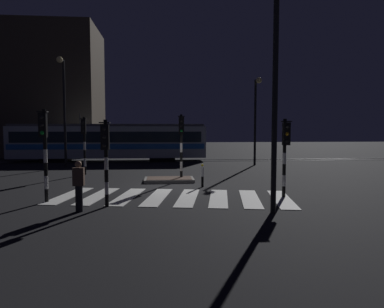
% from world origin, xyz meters
% --- Properties ---
extents(ground_plane, '(120.00, 120.00, 0.00)m').
position_xyz_m(ground_plane, '(0.00, 0.00, 0.00)').
color(ground_plane, black).
extents(rail_near, '(80.00, 0.12, 0.03)m').
position_xyz_m(rail_near, '(0.00, 12.96, 0.01)').
color(rail_near, '#59595E').
rests_on(rail_near, ground).
extents(rail_far, '(80.00, 0.12, 0.03)m').
position_xyz_m(rail_far, '(0.00, 14.39, 0.01)').
color(rail_far, '#59595E').
rests_on(rail_far, ground).
extents(crosswalk_zebra, '(9.90, 5.25, 0.02)m').
position_xyz_m(crosswalk_zebra, '(0.00, -2.91, 0.01)').
color(crosswalk_zebra, silver).
rests_on(crosswalk_zebra, ground).
extents(traffic_island, '(2.62, 1.57, 0.18)m').
position_xyz_m(traffic_island, '(-0.05, 1.53, 0.09)').
color(traffic_island, slate).
rests_on(traffic_island, ground).
extents(traffic_light_median_centre, '(0.36, 0.42, 3.57)m').
position_xyz_m(traffic_light_median_centre, '(0.62, 1.76, 2.35)').
color(traffic_light_median_centre, black).
rests_on(traffic_light_median_centre, ground).
extents(traffic_light_kerb_mid_left, '(0.36, 0.42, 3.09)m').
position_xyz_m(traffic_light_kerb_mid_left, '(-2.38, -4.44, 2.04)').
color(traffic_light_kerb_mid_left, black).
rests_on(traffic_light_kerb_mid_left, ground).
extents(traffic_light_corner_near_left, '(0.36, 0.42, 3.51)m').
position_xyz_m(traffic_light_corner_near_left, '(-4.77, -3.48, 2.31)').
color(traffic_light_corner_near_left, black).
rests_on(traffic_light_corner_near_left, ground).
extents(traffic_light_corner_far_left, '(0.36, 0.42, 3.53)m').
position_xyz_m(traffic_light_corner_far_left, '(-5.14, 4.57, 2.33)').
color(traffic_light_corner_far_left, black).
rests_on(traffic_light_corner_far_left, ground).
extents(traffic_light_corner_near_right, '(0.36, 0.42, 3.18)m').
position_xyz_m(traffic_light_corner_near_right, '(4.51, -3.33, 2.10)').
color(traffic_light_corner_near_right, black).
rests_on(traffic_light_corner_near_right, ground).
extents(street_lamp_near_kerb, '(0.44, 1.21, 8.00)m').
position_xyz_m(street_lamp_near_kerb, '(3.24, -5.97, 5.00)').
color(street_lamp_near_kerb, black).
rests_on(street_lamp_near_kerb, ground).
extents(street_lamp_trackside_left, '(0.44, 1.21, 7.81)m').
position_xyz_m(street_lamp_trackside_left, '(-7.47, 8.75, 4.90)').
color(street_lamp_trackside_left, black).
rests_on(street_lamp_trackside_left, ground).
extents(street_lamp_trackside_right, '(0.44, 1.21, 6.64)m').
position_xyz_m(street_lamp_trackside_right, '(6.76, 9.16, 4.25)').
color(street_lamp_trackside_right, black).
rests_on(street_lamp_trackside_right, ground).
extents(tram, '(16.82, 2.58, 4.15)m').
position_xyz_m(tram, '(-5.01, 13.67, 1.75)').
color(tram, '#B2BCC1').
rests_on(tram, ground).
extents(pedestrian_waiting_at_kerb, '(0.36, 0.24, 1.71)m').
position_xyz_m(pedestrian_waiting_at_kerb, '(-3.17, -5.04, 0.88)').
color(pedestrian_waiting_at_kerb, black).
rests_on(pedestrian_waiting_at_kerb, ground).
extents(bollard_island_edge, '(0.12, 0.12, 1.11)m').
position_xyz_m(bollard_island_edge, '(1.51, -0.44, 0.56)').
color(bollard_island_edge, black).
rests_on(bollard_island_edge, ground).
extents(building_backdrop, '(17.26, 8.00, 13.68)m').
position_xyz_m(building_backdrop, '(-16.00, 22.05, 6.84)').
color(building_backdrop, '#42382D').
rests_on(building_backdrop, ground).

